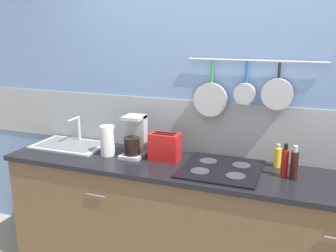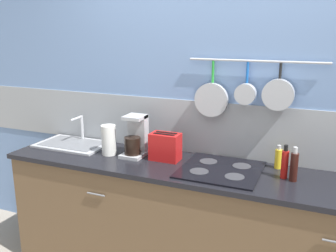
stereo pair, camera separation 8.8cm
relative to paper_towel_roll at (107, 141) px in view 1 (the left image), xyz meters
The scene contains 11 objects.
wall_back 0.93m from the paper_towel_roll, 21.01° to the left, with size 7.20×0.15×2.60m.
cabinet_base 1.01m from the paper_towel_roll, ahead, with size 3.06×0.56×0.87m.
countertop 0.84m from the paper_towel_roll, ahead, with size 3.10×0.58×0.03m.
sink_basin 0.42m from the paper_towel_roll, 167.75° to the left, with size 0.57×0.36×0.22m.
paper_towel_roll is the anchor object (origin of this frame).
coffee_maker 0.21m from the paper_towel_roll, 19.44° to the left, with size 0.16×0.21×0.31m.
toaster 0.44m from the paper_towel_roll, ahead, with size 0.23×0.13×0.20m.
cooktop 0.87m from the paper_towel_roll, ahead, with size 0.53×0.52×0.01m.
bottle_dish_soap 1.23m from the paper_towel_roll, ahead, with size 0.05×0.05×0.16m.
bottle_sesame_oil 1.27m from the paper_towel_roll, ahead, with size 0.04×0.04×0.22m.
bottle_vinegar 1.33m from the paper_towel_roll, ahead, with size 0.05×0.05×0.22m.
Camera 1 is at (0.55, -2.32, 1.83)m, focal length 40.00 mm.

